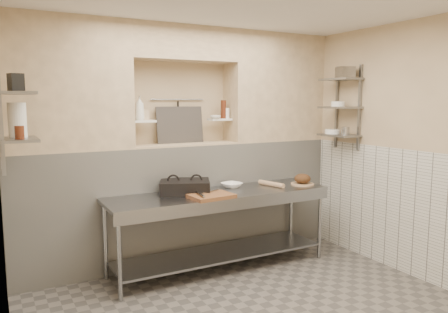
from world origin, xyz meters
TOP-DOWN VIEW (x-y plane):
  - wall_right at (2.05, 0.00)m, footprint 0.10×3.90m
  - wall_back at (0.00, 2.00)m, footprint 4.00×0.10m
  - backwall_lower at (0.00, 1.75)m, footprint 4.00×0.40m
  - alcove_sill at (0.00, 1.75)m, footprint 1.30×0.40m
  - backwall_pillar_left at (-1.33, 1.75)m, footprint 1.35×0.40m
  - backwall_pillar_right at (1.33, 1.75)m, footprint 1.35×0.40m
  - backwall_header at (0.00, 1.75)m, footprint 1.30×0.40m
  - wainscot_left at (-1.99, 0.00)m, footprint 0.02×3.90m
  - wainscot_right at (1.99, 0.00)m, footprint 0.02×3.90m
  - alcove_shelf_left at (-0.50, 1.75)m, footprint 0.28×0.16m
  - alcove_shelf_right at (0.50, 1.75)m, footprint 0.28×0.16m
  - utensil_rail at (0.00, 1.92)m, footprint 0.70×0.02m
  - hanging_steel at (0.00, 1.90)m, footprint 0.02×0.02m
  - splash_panel at (0.00, 1.85)m, footprint 0.60×0.08m
  - shelf_rail_left_b at (-1.98, 0.85)m, footprint 0.03×0.03m
  - wall_shelf_left_lower at (-1.84, 1.05)m, footprint 0.30×0.50m
  - wall_shelf_left_upper at (-1.84, 1.05)m, footprint 0.30×0.50m
  - shelf_rail_right_a at (1.98, 1.25)m, footprint 0.03×0.03m
  - shelf_rail_right_b at (1.98, 0.85)m, footprint 0.03×0.03m
  - wall_shelf_right_lower at (1.84, 1.05)m, footprint 0.30×0.50m
  - wall_shelf_right_mid at (1.84, 1.05)m, footprint 0.30×0.50m
  - wall_shelf_right_upper at (1.84, 1.05)m, footprint 0.30×0.50m
  - prep_table at (0.21, 1.18)m, footprint 2.60×0.70m
  - panini_press at (-0.17, 1.32)m, footprint 0.66×0.58m
  - cutting_board at (-0.01, 0.97)m, footprint 0.48×0.36m
  - knife_blade at (0.03, 1.10)m, footprint 0.27×0.13m
  - tongs at (-0.14, 0.97)m, footprint 0.06×0.27m
  - mixing_bowl at (0.46, 1.37)m, footprint 0.28×0.28m
  - rolling_pin at (0.92, 1.21)m, footprint 0.15×0.38m
  - bread_board at (1.32, 1.11)m, footprint 0.29×0.29m
  - bread_loaf at (1.32, 1.11)m, footprint 0.20×0.20m
  - bottle_soap at (-0.54, 1.74)m, footprint 0.12×0.12m
  - jar_alcove at (-0.47, 1.78)m, footprint 0.08×0.08m
  - bowl_alcove at (0.41, 1.70)m, footprint 0.18×0.18m
  - condiment_a at (0.55, 1.74)m, footprint 0.06×0.06m
  - condiment_b at (0.55, 1.76)m, footprint 0.06×0.06m
  - condiment_c at (0.59, 1.74)m, footprint 0.08×0.08m
  - jug_left at (-1.84, 1.13)m, footprint 0.15×0.15m
  - jar_left at (-1.84, 0.92)m, footprint 0.08×0.08m
  - box_left_upper at (-1.84, 1.01)m, footprint 0.14×0.14m
  - bowl_right at (1.84, 1.17)m, footprint 0.19×0.19m
  - canister_right at (1.84, 0.94)m, footprint 0.10×0.10m
  - bowl_right_mid at (1.84, 1.08)m, footprint 0.17×0.17m
  - basket_right at (1.84, 0.98)m, footprint 0.23×0.25m

SIDE VIEW (x-z plane):
  - prep_table at x=0.21m, z-range 0.19..1.09m
  - backwall_lower at x=0.00m, z-range 0.00..1.40m
  - wainscot_left at x=-1.99m, z-range 0.00..1.40m
  - wainscot_right at x=1.99m, z-range 0.00..1.40m
  - bread_board at x=1.32m, z-range 0.90..0.92m
  - cutting_board at x=-0.01m, z-range 0.90..0.94m
  - rolling_pin at x=0.92m, z-range 0.90..0.96m
  - mixing_bowl at x=0.46m, z-range 0.90..0.96m
  - knife_blade at x=0.03m, z-range 0.95..0.95m
  - tongs at x=-0.14m, z-range 0.94..0.97m
  - panini_press at x=-0.17m, z-range 0.90..1.05m
  - bread_loaf at x=1.32m, z-range 0.92..1.04m
  - wall_right at x=2.05m, z-range 0.00..2.80m
  - wall_back at x=0.00m, z-range 0.00..2.80m
  - alcove_sill at x=0.00m, z-range 1.40..1.42m
  - wall_shelf_right_lower at x=1.84m, z-range 1.49..1.51m
  - bowl_right at x=1.84m, z-range 1.51..1.57m
  - canister_right at x=1.84m, z-range 1.51..1.61m
  - wall_shelf_left_lower at x=-1.84m, z-range 1.59..1.61m
  - splash_panel at x=0.00m, z-range 1.42..1.86m
  - jar_left at x=-1.84m, z-range 1.61..1.73m
  - alcove_shelf_left at x=-0.50m, z-range 1.69..1.71m
  - alcove_shelf_right at x=0.50m, z-range 1.69..1.71m
  - bowl_alcove at x=0.41m, z-range 1.71..1.75m
  - jug_left at x=-1.84m, z-range 1.61..1.92m
  - jar_alcove at x=-0.47m, z-range 1.71..1.83m
  - condiment_c at x=0.59m, z-range 1.71..1.84m
  - hanging_steel at x=0.00m, z-range 1.63..1.93m
  - shelf_rail_left_b at x=-1.98m, z-range 1.33..2.27m
  - condiment_a at x=0.55m, z-range 1.71..1.94m
  - condiment_b at x=0.55m, z-range 1.71..1.94m
  - shelf_rail_right_a at x=1.98m, z-range 1.33..2.38m
  - shelf_rail_right_b at x=1.98m, z-range 1.33..2.38m
  - wall_shelf_right_mid at x=1.84m, z-range 1.84..1.86m
  - bottle_soap at x=-0.54m, z-range 1.71..1.99m
  - bowl_right_mid at x=1.84m, z-range 1.86..1.93m
  - utensil_rail at x=0.00m, z-range 1.94..1.96m
  - wall_shelf_left_upper at x=-1.84m, z-range 1.99..2.01m
  - box_left_upper at x=-1.84m, z-range 2.01..2.16m
  - backwall_pillar_left at x=-1.33m, z-range 1.40..2.80m
  - backwall_pillar_right at x=1.33m, z-range 1.40..2.80m
  - wall_shelf_right_upper at x=1.84m, z-range 2.19..2.21m
  - basket_right at x=1.84m, z-range 2.21..2.35m
  - backwall_header at x=0.00m, z-range 2.40..2.80m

